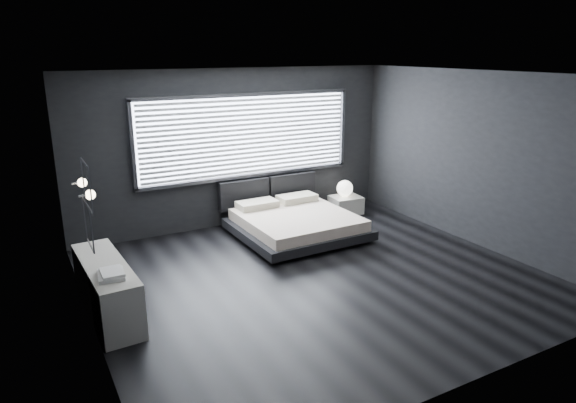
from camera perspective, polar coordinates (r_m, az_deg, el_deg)
room at (r=6.90m, az=3.41°, el=2.21°), size 6.04×6.00×2.80m
window at (r=9.28m, az=-4.46°, el=7.25°), size 4.14×0.09×1.52m
headboard at (r=9.60m, az=-2.20°, el=1.26°), size 1.96×0.16×0.52m
sconce_near at (r=5.93m, az=-21.14°, el=0.69°), size 0.18×0.11×0.11m
sconce_far at (r=6.51m, az=-21.92°, el=1.96°), size 0.18×0.11×0.11m
wall_art_upper at (r=5.28m, az=-21.45°, el=1.61°), size 0.01×0.48×0.48m
wall_art_lower at (r=5.65m, az=-21.31°, el=-2.43°), size 0.01×0.48×0.48m
bed at (r=8.81m, az=0.91°, el=-2.40°), size 2.02×1.93×0.52m
nightstand at (r=10.15m, az=6.43°, el=-0.36°), size 0.61×0.52×0.33m
orb_lamp at (r=10.09m, az=6.33°, el=1.47°), size 0.32×0.32×0.32m
dresser at (r=6.64m, az=-19.46°, el=-9.13°), size 0.55×1.70×0.67m
book_stack at (r=6.09m, az=-19.03°, el=-7.61°), size 0.32×0.40×0.08m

